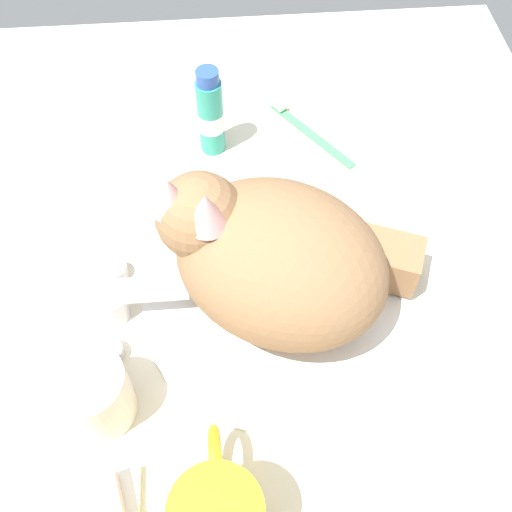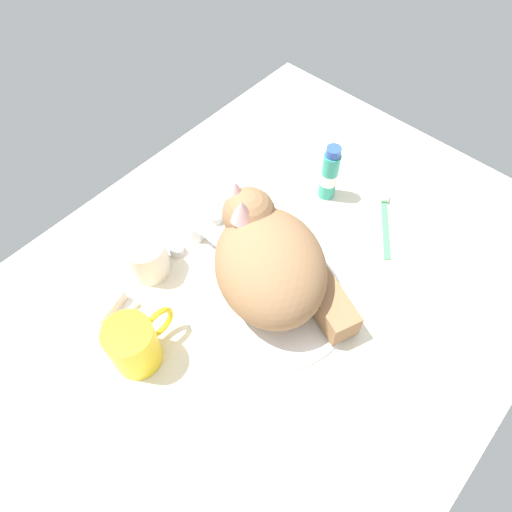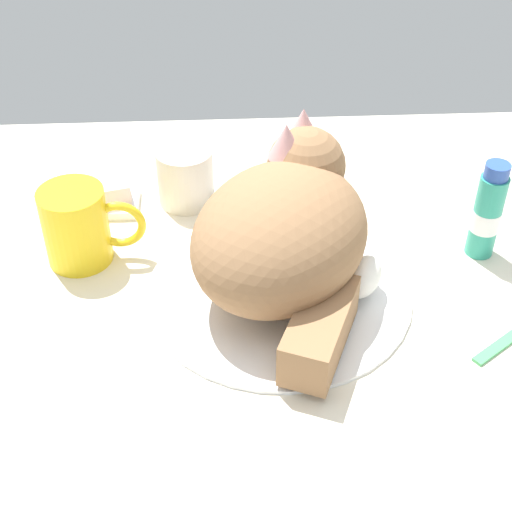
# 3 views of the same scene
# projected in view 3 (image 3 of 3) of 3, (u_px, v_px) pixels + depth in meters

# --- Properties ---
(ground_plane) EXTENTS (1.10, 0.83, 0.03)m
(ground_plane) POSITION_uv_depth(u_px,v_px,m) (278.00, 302.00, 0.88)
(ground_plane) COLOR silver
(sink_basin) EXTENTS (0.31, 0.31, 0.01)m
(sink_basin) POSITION_uv_depth(u_px,v_px,m) (279.00, 290.00, 0.87)
(sink_basin) COLOR white
(sink_basin) RESTS_ON ground_plane
(faucet) EXTENTS (0.13, 0.11, 0.06)m
(faucet) POSITION_uv_depth(u_px,v_px,m) (269.00, 192.00, 0.99)
(faucet) COLOR silver
(faucet) RESTS_ON ground_plane
(cat) EXTENTS (0.28, 0.31, 0.17)m
(cat) POSITION_uv_depth(u_px,v_px,m) (286.00, 231.00, 0.83)
(cat) COLOR #936B47
(cat) RESTS_ON sink_basin
(coffee_mug) EXTENTS (0.12, 0.08, 0.10)m
(coffee_mug) POSITION_uv_depth(u_px,v_px,m) (78.00, 226.00, 0.89)
(coffee_mug) COLOR yellow
(coffee_mug) RESTS_ON ground_plane
(rinse_cup) EXTENTS (0.07, 0.07, 0.08)m
(rinse_cup) POSITION_uv_depth(u_px,v_px,m) (185.00, 176.00, 0.99)
(rinse_cup) COLOR silver
(rinse_cup) RESTS_ON ground_plane
(soap_dish) EXTENTS (0.09, 0.06, 0.01)m
(soap_dish) POSITION_uv_depth(u_px,v_px,m) (105.00, 204.00, 1.00)
(soap_dish) COLOR white
(soap_dish) RESTS_ON ground_plane
(soap_bar) EXTENTS (0.08, 0.06, 0.03)m
(soap_bar) POSITION_uv_depth(u_px,v_px,m) (103.00, 192.00, 0.99)
(soap_bar) COLOR silver
(soap_bar) RESTS_ON soap_dish
(toothpaste_bottle) EXTENTS (0.03, 0.03, 0.13)m
(toothpaste_bottle) POSITION_uv_depth(u_px,v_px,m) (487.00, 213.00, 0.90)
(toothpaste_bottle) COLOR teal
(toothpaste_bottle) RESTS_ON ground_plane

